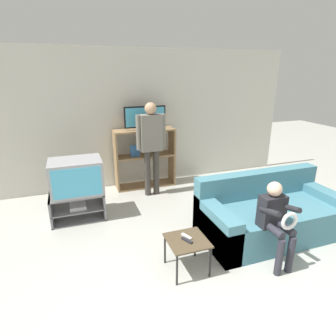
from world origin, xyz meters
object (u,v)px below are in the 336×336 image
television_flat (145,119)px  couch (269,215)px  television_main (76,176)px  remote_control_white (186,236)px  person_standing_adult (151,140)px  media_shelf (145,158)px  tv_stand (78,205)px  snack_table (187,243)px  remote_control_black (187,240)px  person_seated_child (276,217)px

television_flat → couch: bearing=-62.8°
television_main → couch: bearing=-29.0°
remote_control_white → person_standing_adult: size_ratio=0.09×
media_shelf → remote_control_white: bearing=-94.4°
tv_stand → television_main: size_ratio=1.05×
television_flat → snack_table: size_ratio=1.77×
media_shelf → snack_table: bearing=-94.6°
media_shelf → remote_control_white: size_ratio=8.03×
snack_table → remote_control_black: 0.06m
media_shelf → person_seated_child: 2.92m
remote_control_black → couch: bearing=-11.6°
snack_table → couch: 1.43m
person_standing_adult → tv_stand: bearing=-161.7°
couch → remote_control_black: bearing=-165.9°
media_shelf → snack_table: media_shelf is taller
media_shelf → television_flat: (0.02, -0.02, 0.76)m
couch → person_seated_child: size_ratio=1.94×
snack_table → couch: size_ratio=0.23×
person_standing_adult → person_seated_child: (0.79, -2.37, -0.43)m
television_main → television_flat: size_ratio=0.97×
television_flat → snack_table: television_flat is taller
person_standing_adult → person_seated_child: bearing=-71.5°
snack_table → couch: bearing=13.3°
remote_control_white → person_seated_child: (1.00, -0.26, 0.19)m
snack_table → remote_control_white: remote_control_white is taller
television_main → person_standing_adult: (1.31, 0.46, 0.35)m
remote_control_white → person_standing_adult: person_standing_adult is taller
person_standing_adult → remote_control_white: bearing=-95.7°
television_flat → person_standing_adult: (-0.01, -0.41, -0.32)m
television_main → person_seated_child: bearing=-42.2°
person_standing_adult → person_seated_child: person_standing_adult is taller
couch → snack_table: bearing=-166.7°
television_main → person_standing_adult: 1.43m
television_flat → person_seated_child: size_ratio=0.78×
tv_stand → television_flat: 1.96m
remote_control_black → remote_control_white: bearing=45.6°
television_flat → remote_control_white: television_flat is taller
tv_stand → remote_control_black: (1.10, -1.74, 0.20)m
snack_table → person_standing_adult: (0.22, 2.16, 0.68)m
snack_table → person_standing_adult: size_ratio=0.26×
remote_control_white → media_shelf: bearing=62.9°
remote_control_black → snack_table: bearing=36.3°
television_main → television_flat: 1.72m
television_flat → person_seated_child: 2.98m
person_seated_child → couch: bearing=54.9°
tv_stand → person_seated_child: (2.13, -1.92, 0.39)m
remote_control_white → person_standing_adult: (0.21, 2.11, 0.62)m
remote_control_black → media_shelf: bearing=59.5°
person_standing_adult → media_shelf: bearing=91.7°
media_shelf → remote_control_black: 2.64m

